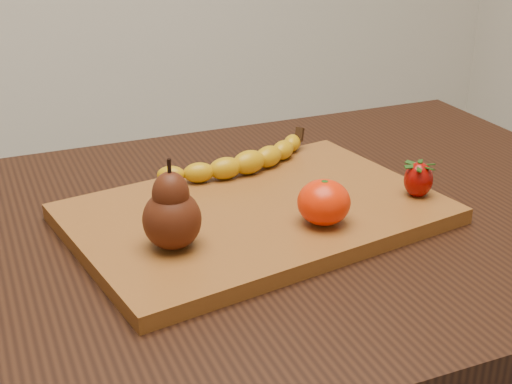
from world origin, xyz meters
name	(u,v)px	position (x,y,z in m)	size (l,w,h in m)	color
table	(280,280)	(0.00, 0.00, 0.66)	(1.00, 0.70, 0.76)	black
cutting_board	(256,214)	(-0.04, -0.01, 0.77)	(0.45, 0.30, 0.02)	brown
banana	(249,162)	(0.00, 0.10, 0.80)	(0.21, 0.05, 0.03)	#C69409
pear	(171,204)	(-0.16, -0.07, 0.83)	(0.07, 0.07, 0.10)	#471B0B
mandarin	(324,202)	(0.02, -0.08, 0.81)	(0.06, 0.06, 0.05)	red
strawberry	(418,178)	(0.17, -0.05, 0.80)	(0.04, 0.04, 0.05)	#890803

